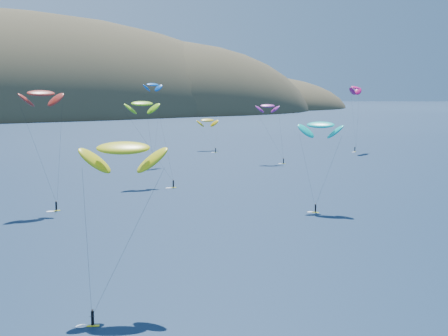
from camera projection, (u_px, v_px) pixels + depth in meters
island at (8, 126)px, 567.19m from camera, size 730.00×300.00×210.00m
kitesurfer_2 at (123, 148)px, 74.10m from camera, size 12.35×11.77×21.15m
kitesurfer_3 at (142, 104)px, 162.57m from camera, size 9.59×13.26×23.57m
kitesurfer_4 at (153, 85)px, 203.14m from camera, size 7.94×7.30×28.02m
kitesurfer_5 at (321, 125)px, 130.64m from camera, size 9.22×10.04×20.12m
kitesurfer_6 at (268, 106)px, 208.75m from camera, size 8.27×10.29×21.04m
kitesurfer_8 at (355, 88)px, 243.75m from camera, size 10.15×8.45×27.45m
kitesurfer_9 at (41, 94)px, 129.79m from camera, size 9.61×8.45×26.69m
kitesurfer_11 at (207, 120)px, 250.04m from camera, size 9.08×13.72×14.29m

